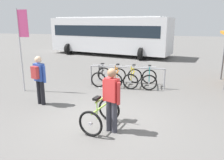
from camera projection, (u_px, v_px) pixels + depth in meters
name	position (u px, v px, depth m)	size (l,w,h in m)	color
ground_plane	(106.00, 121.00, 6.33)	(80.00, 80.00, 0.00)	#605E5B
bike_rack_rail	(127.00, 72.00, 9.49)	(3.21, 0.13, 0.88)	#99999E
racked_bike_black	(101.00, 76.00, 9.98)	(0.70, 1.11, 0.97)	black
racked_bike_orange	(117.00, 77.00, 9.83)	(0.70, 1.12, 0.97)	black
racked_bike_yellow	(133.00, 78.00, 9.68)	(0.69, 1.11, 0.97)	black
racked_bike_teal	(149.00, 79.00, 9.53)	(0.73, 1.13, 0.97)	black
featured_bicycle	(103.00, 109.00, 5.93)	(0.86, 1.25, 1.09)	black
person_with_featured_bike	(112.00, 98.00, 5.53)	(0.49, 0.32, 1.64)	#383842
pedestrian_with_backpack	(39.00, 77.00, 7.39)	(0.50, 0.41, 1.64)	black
bus_distant	(109.00, 34.00, 18.33)	(10.31, 4.85, 3.08)	silver
banner_flag	(22.00, 35.00, 8.51)	(0.45, 0.05, 3.20)	#B2B2B7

